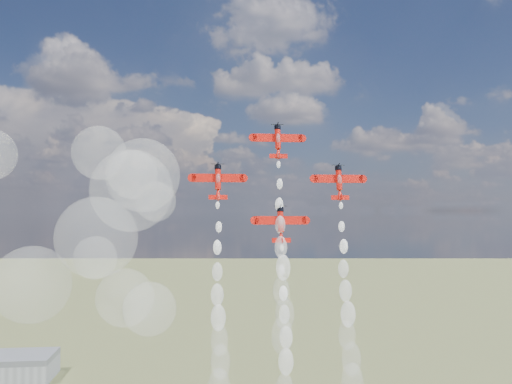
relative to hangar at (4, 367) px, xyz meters
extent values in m
cube|color=gray|center=(0.00, 0.00, -1.50)|extent=(50.00, 28.00, 10.00)
cube|color=#595B60|center=(0.00, 0.00, 5.00)|extent=(50.00, 28.00, 3.00)
cylinder|color=red|center=(120.48, -158.19, 100.39)|extent=(1.51, 2.62, 5.78)
cylinder|color=black|center=(120.48, -157.58, 103.34)|extent=(1.72, 1.90, 1.40)
cube|color=red|center=(120.48, -157.76, 100.63)|extent=(13.12, 0.67, 2.15)
cube|color=white|center=(116.93, -157.63, 100.60)|extent=(5.16, 0.15, 0.59)
cube|color=white|center=(124.03, -157.63, 100.60)|extent=(5.16, 0.15, 0.59)
cube|color=red|center=(120.48, -159.34, 95.69)|extent=(4.73, 0.37, 1.18)
cube|color=red|center=(120.48, -160.17, 95.64)|extent=(0.15, 2.07, 1.74)
ellipsoid|color=silver|center=(120.48, -158.80, 100.40)|extent=(1.18, 1.58, 2.83)
cone|color=red|center=(120.48, -159.06, 96.51)|extent=(1.51, 2.04, 3.04)
cylinder|color=red|center=(104.77, -160.44, 89.62)|extent=(1.51, 2.62, 5.78)
cylinder|color=black|center=(104.77, -159.83, 92.57)|extent=(1.72, 1.90, 1.40)
cube|color=red|center=(104.77, -160.01, 89.86)|extent=(13.12, 0.67, 2.15)
cube|color=white|center=(101.22, -159.88, 89.83)|extent=(5.16, 0.15, 0.59)
cube|color=white|center=(108.31, -159.88, 89.83)|extent=(5.16, 0.15, 0.59)
cube|color=red|center=(104.77, -161.59, 84.92)|extent=(4.73, 0.37, 1.18)
cube|color=red|center=(104.77, -162.42, 84.87)|extent=(0.15, 2.07, 1.74)
ellipsoid|color=silver|center=(104.77, -161.04, 89.64)|extent=(1.18, 1.58, 2.83)
cone|color=red|center=(104.77, -161.31, 85.74)|extent=(1.51, 2.04, 3.04)
cylinder|color=red|center=(136.19, -160.44, 89.62)|extent=(1.51, 2.62, 5.78)
cylinder|color=black|center=(136.19, -159.83, 92.57)|extent=(1.72, 1.90, 1.40)
cube|color=red|center=(136.19, -160.01, 89.86)|extent=(13.12, 0.67, 2.15)
cube|color=white|center=(132.64, -159.88, 89.83)|extent=(5.16, 0.15, 0.59)
cube|color=white|center=(139.74, -159.88, 89.83)|extent=(5.16, 0.15, 0.59)
cube|color=red|center=(136.19, -161.59, 84.92)|extent=(4.73, 0.37, 1.18)
cube|color=red|center=(136.19, -162.42, 84.87)|extent=(0.15, 2.07, 1.74)
ellipsoid|color=silver|center=(136.19, -161.04, 89.64)|extent=(1.18, 1.58, 2.83)
cone|color=red|center=(136.19, -161.31, 85.74)|extent=(1.51, 2.04, 3.04)
cylinder|color=red|center=(120.48, -162.69, 78.86)|extent=(1.51, 2.62, 5.78)
cylinder|color=black|center=(120.48, -162.08, 81.80)|extent=(1.72, 1.90, 1.40)
cube|color=red|center=(120.48, -162.26, 79.09)|extent=(13.12, 0.67, 2.15)
cube|color=white|center=(116.93, -162.13, 79.07)|extent=(5.16, 0.15, 0.59)
cube|color=white|center=(124.03, -162.13, 79.07)|extent=(5.16, 0.15, 0.59)
cube|color=red|center=(120.48, -163.84, 74.15)|extent=(4.73, 0.37, 1.18)
cube|color=red|center=(120.48, -164.67, 74.11)|extent=(0.15, 2.07, 1.74)
ellipsoid|color=silver|center=(120.48, -163.29, 78.87)|extent=(1.18, 1.58, 2.83)
cone|color=red|center=(120.48, -163.56, 74.97)|extent=(1.51, 2.04, 3.04)
sphere|color=white|center=(120.46, -159.48, 93.51)|extent=(1.05, 1.05, 1.05)
sphere|color=white|center=(120.55, -160.82, 88.39)|extent=(1.56, 1.56, 1.56)
sphere|color=white|center=(120.26, -161.69, 83.00)|extent=(2.08, 2.08, 2.08)
sphere|color=white|center=(120.34, -163.03, 77.99)|extent=(2.59, 2.59, 2.59)
sphere|color=white|center=(120.31, -163.98, 72.45)|extent=(3.10, 3.10, 3.10)
sphere|color=white|center=(120.75, -164.89, 67.46)|extent=(3.61, 3.61, 3.61)
sphere|color=white|center=(120.10, -165.86, 61.90)|extent=(4.12, 4.12, 4.12)
sphere|color=white|center=(120.73, -167.43, 56.49)|extent=(4.63, 4.63, 4.63)
sphere|color=white|center=(119.89, -168.52, 51.55)|extent=(5.14, 5.14, 5.14)
sphere|color=white|center=(104.64, -161.95, 82.94)|extent=(1.05, 1.05, 1.05)
sphere|color=white|center=(104.91, -162.95, 77.49)|extent=(1.56, 1.56, 1.56)
sphere|color=white|center=(104.53, -163.83, 72.50)|extent=(2.08, 2.08, 2.08)
sphere|color=white|center=(104.48, -165.18, 66.69)|extent=(2.59, 2.59, 2.59)
sphere|color=white|center=(104.43, -166.60, 61.31)|extent=(3.10, 3.10, 3.10)
sphere|color=white|center=(104.65, -167.26, 55.99)|extent=(3.61, 3.61, 3.61)
sphere|color=white|center=(104.91, -168.70, 50.93)|extent=(4.12, 4.12, 4.12)
sphere|color=white|center=(105.09, -169.82, 46.25)|extent=(4.63, 4.63, 4.63)
sphere|color=white|center=(136.31, -161.87, 82.86)|extent=(1.05, 1.05, 1.05)
sphere|color=white|center=(136.07, -163.14, 77.51)|extent=(1.56, 1.56, 1.56)
sphere|color=white|center=(136.42, -163.83, 72.52)|extent=(2.08, 2.08, 2.08)
sphere|color=white|center=(136.01, -164.91, 67.03)|extent=(2.59, 2.59, 2.59)
sphere|color=white|center=(136.23, -165.91, 61.69)|extent=(3.10, 3.10, 3.10)
sphere|color=white|center=(136.46, -167.31, 56.16)|extent=(3.61, 3.61, 3.61)
sphere|color=white|center=(135.88, -168.23, 51.25)|extent=(4.12, 4.12, 4.12)
sphere|color=white|center=(136.70, -169.16, 45.79)|extent=(4.63, 4.63, 4.63)
sphere|color=white|center=(136.54, -170.40, 40.65)|extent=(5.14, 5.14, 5.14)
sphere|color=white|center=(120.58, -164.07, 72.23)|extent=(1.05, 1.05, 1.05)
sphere|color=white|center=(120.30, -165.19, 66.86)|extent=(1.56, 1.56, 1.56)
sphere|color=white|center=(120.55, -166.44, 61.39)|extent=(2.08, 2.08, 2.08)
sphere|color=white|center=(120.66, -167.29, 56.49)|extent=(2.59, 2.59, 2.59)
sphere|color=white|center=(120.80, -168.66, 51.26)|extent=(3.10, 3.10, 3.10)
sphere|color=white|center=(120.58, -169.88, 45.81)|extent=(3.61, 3.61, 3.61)
sphere|color=white|center=(86.55, -165.50, 90.07)|extent=(17.76, 17.76, 17.76)
sphere|color=white|center=(72.27, -147.12, 68.82)|extent=(11.68, 11.68, 11.68)
sphere|color=white|center=(75.47, -163.37, 75.12)|extent=(19.71, 19.71, 19.71)
sphere|color=white|center=(80.44, -148.76, 58.20)|extent=(15.60, 15.60, 15.60)
sphere|color=white|center=(88.38, -148.99, 84.06)|extent=(10.95, 10.95, 10.95)
sphere|color=white|center=(72.65, -145.26, 97.48)|extent=(14.84, 14.84, 14.84)
sphere|color=white|center=(82.75, -155.89, 86.67)|extent=(21.23, 21.23, 21.23)
sphere|color=white|center=(82.93, -155.20, 90.88)|extent=(12.69, 12.69, 12.69)
sphere|color=white|center=(56.01, -147.58, 61.94)|extent=(20.50, 20.50, 20.50)
sphere|color=white|center=(87.96, -161.27, 57.31)|extent=(13.27, 13.27, 13.27)
camera|label=1|loc=(99.36, -297.61, 81.49)|focal=38.00mm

